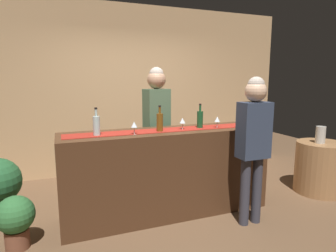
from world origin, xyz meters
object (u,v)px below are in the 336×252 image
(wine_bottle_amber, at_px, (160,122))
(round_side_table, at_px, (320,167))
(wine_bottle_green, at_px, (200,119))
(wine_bottle_clear, at_px, (97,125))
(wine_glass_near_customer, at_px, (134,125))
(bartender, at_px, (157,117))
(wine_glass_mid_counter, at_px, (182,121))
(customer_sipping, at_px, (254,136))
(vase_on_side_table, at_px, (321,135))
(wine_glass_far_end, at_px, (217,120))
(potted_plant_small, at_px, (16,219))

(wine_bottle_amber, distance_m, round_side_table, 2.54)
(wine_bottle_green, relative_size, wine_bottle_clear, 1.00)
(wine_bottle_clear, relative_size, wine_glass_near_customer, 2.10)
(wine_bottle_green, relative_size, round_side_table, 0.41)
(bartender, bearing_deg, wine_glass_mid_counter, 87.63)
(wine_bottle_amber, bearing_deg, wine_bottle_green, 4.94)
(customer_sipping, xyz_separation_m, vase_on_side_table, (1.44, 0.38, -0.16))
(customer_sipping, bearing_deg, vase_on_side_table, 15.39)
(wine_glass_mid_counter, relative_size, wine_glass_far_end, 1.00)
(potted_plant_small, bearing_deg, wine_bottle_green, 4.99)
(wine_bottle_clear, height_order, round_side_table, wine_bottle_clear)
(wine_bottle_clear, height_order, wine_glass_mid_counter, wine_bottle_clear)
(potted_plant_small, bearing_deg, vase_on_side_table, -0.19)
(wine_bottle_clear, distance_m, wine_glass_far_end, 1.45)
(bartender, relative_size, vase_on_side_table, 7.48)
(wine_glass_near_customer, relative_size, wine_glass_mid_counter, 1.00)
(wine_bottle_amber, xyz_separation_m, vase_on_side_table, (2.35, -0.15, -0.29))
(potted_plant_small, bearing_deg, wine_glass_far_end, 2.73)
(wine_bottle_green, distance_m, round_side_table, 2.04)
(wine_bottle_clear, xyz_separation_m, customer_sipping, (1.61, -0.54, -0.13))
(wine_glass_near_customer, relative_size, potted_plant_small, 0.27)
(wine_bottle_amber, height_order, wine_glass_near_customer, wine_bottle_amber)
(wine_glass_far_end, distance_m, round_side_table, 1.84)
(wine_glass_mid_counter, xyz_separation_m, wine_glass_far_end, (0.45, -0.05, 0.00))
(wine_glass_mid_counter, xyz_separation_m, potted_plant_small, (-1.82, -0.15, -0.84))
(wine_bottle_green, relative_size, potted_plant_small, 0.57)
(wine_bottle_clear, relative_size, customer_sipping, 0.18)
(potted_plant_small, bearing_deg, wine_glass_mid_counter, 4.82)
(bartender, bearing_deg, customer_sipping, 108.76)
(round_side_table, bearing_deg, bartender, 161.18)
(vase_on_side_table, bearing_deg, wine_glass_far_end, 175.69)
(wine_glass_far_end, xyz_separation_m, customer_sipping, (0.16, -0.51, -0.12))
(wine_glass_mid_counter, relative_size, potted_plant_small, 0.27)
(wine_bottle_amber, relative_size, wine_glass_mid_counter, 2.10)
(wine_glass_near_customer, relative_size, customer_sipping, 0.09)
(wine_bottle_amber, xyz_separation_m, wine_glass_near_customer, (-0.32, -0.07, -0.01))
(wine_bottle_green, bearing_deg, potted_plant_small, -175.01)
(bartender, height_order, customer_sipping, bartender)
(wine_glass_far_end, bearing_deg, round_side_table, -3.58)
(wine_glass_mid_counter, bearing_deg, wine_glass_near_customer, -172.04)
(wine_bottle_amber, relative_size, wine_glass_far_end, 2.10)
(wine_bottle_clear, distance_m, potted_plant_small, 1.18)
(round_side_table, distance_m, vase_on_side_table, 0.49)
(wine_glass_far_end, height_order, bartender, bartender)
(vase_on_side_table, bearing_deg, customer_sipping, -165.12)
(wine_glass_far_end, xyz_separation_m, vase_on_side_table, (1.61, -0.12, -0.28))
(wine_glass_mid_counter, bearing_deg, wine_bottle_green, 6.24)
(wine_bottle_green, distance_m, wine_glass_mid_counter, 0.25)
(wine_glass_far_end, xyz_separation_m, bartender, (-0.56, 0.66, -0.02))
(wine_glass_far_end, xyz_separation_m, potted_plant_small, (-2.27, -0.11, -0.84))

